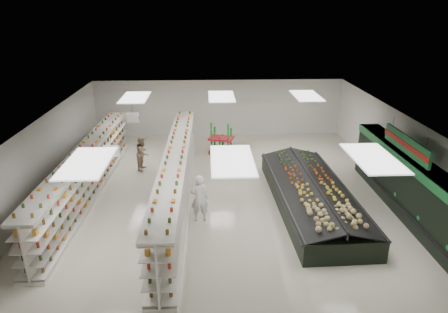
{
  "coord_description": "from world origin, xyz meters",
  "views": [
    {
      "loc": [
        -0.68,
        -14.3,
        7.29
      ],
      "look_at": [
        -0.02,
        0.91,
        1.36
      ],
      "focal_mm": 32.0,
      "sensor_mm": 36.0,
      "label": 1
    }
  ],
  "objects_px": {
    "produce_island": "(311,194)",
    "gondola_center": "(177,180)",
    "gondola_left": "(88,174)",
    "shopper_background": "(143,153)",
    "soda_endcap": "(221,140)",
    "shopper_main": "(199,198)"
  },
  "relations": [
    {
      "from": "soda_endcap",
      "to": "shopper_main",
      "type": "xyz_separation_m",
      "value": [
        -1.02,
        -6.69,
        0.13
      ]
    },
    {
      "from": "gondola_left",
      "to": "shopper_main",
      "type": "bearing_deg",
      "value": -25.0
    },
    {
      "from": "produce_island",
      "to": "shopper_background",
      "type": "xyz_separation_m",
      "value": [
        -6.88,
        3.92,
        0.3
      ]
    },
    {
      "from": "produce_island",
      "to": "gondola_center",
      "type": "bearing_deg",
      "value": 174.26
    },
    {
      "from": "gondola_center",
      "to": "gondola_left",
      "type": "bearing_deg",
      "value": 167.48
    },
    {
      "from": "gondola_left",
      "to": "shopper_main",
      "type": "distance_m",
      "value": 4.99
    },
    {
      "from": "gondola_left",
      "to": "shopper_background",
      "type": "relative_size",
      "value": 6.97
    },
    {
      "from": "produce_island",
      "to": "shopper_background",
      "type": "height_order",
      "value": "shopper_background"
    },
    {
      "from": "shopper_background",
      "to": "produce_island",
      "type": "bearing_deg",
      "value": -108.2
    },
    {
      "from": "produce_island",
      "to": "soda_endcap",
      "type": "relative_size",
      "value": 4.89
    },
    {
      "from": "soda_endcap",
      "to": "shopper_background",
      "type": "height_order",
      "value": "shopper_background"
    },
    {
      "from": "soda_endcap",
      "to": "produce_island",
      "type": "bearing_deg",
      "value": -61.26
    },
    {
      "from": "soda_endcap",
      "to": "gondola_center",
      "type": "bearing_deg",
      "value": -109.55
    },
    {
      "from": "shopper_main",
      "to": "shopper_background",
      "type": "height_order",
      "value": "shopper_main"
    },
    {
      "from": "gondola_left",
      "to": "soda_endcap",
      "type": "height_order",
      "value": "gondola_left"
    },
    {
      "from": "gondola_center",
      "to": "shopper_main",
      "type": "xyz_separation_m",
      "value": [
        0.87,
        -1.38,
        -0.07
      ]
    },
    {
      "from": "gondola_center",
      "to": "shopper_main",
      "type": "distance_m",
      "value": 1.63
    },
    {
      "from": "produce_island",
      "to": "soda_endcap",
      "type": "bearing_deg",
      "value": 118.74
    },
    {
      "from": "gondola_left",
      "to": "shopper_main",
      "type": "xyz_separation_m",
      "value": [
        4.46,
        -2.23,
        -0.02
      ]
    },
    {
      "from": "produce_island",
      "to": "shopper_background",
      "type": "distance_m",
      "value": 7.92
    },
    {
      "from": "gondola_left",
      "to": "shopper_main",
      "type": "relative_size",
      "value": 6.43
    },
    {
      "from": "gondola_left",
      "to": "produce_island",
      "type": "distance_m",
      "value": 8.79
    }
  ]
}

